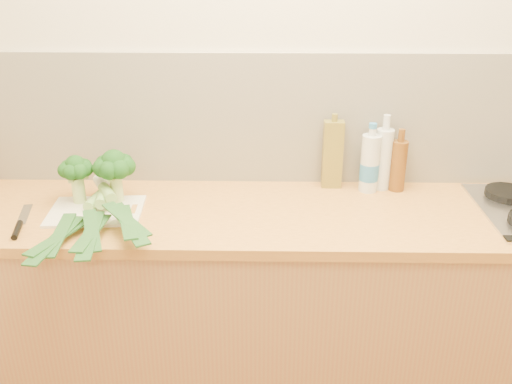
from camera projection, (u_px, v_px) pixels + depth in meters
room_shell at (287, 120)px, 2.32m from camera, size 3.50×3.50×3.50m
counter at (285, 309)px, 2.35m from camera, size 3.20×0.62×0.90m
chopping_board at (96, 211)px, 2.15m from camera, size 0.36×0.27×0.01m
broccoli_left at (76, 170)px, 2.16m from camera, size 0.13×0.13×0.19m
broccoli_right at (114, 167)px, 2.16m from camera, size 0.16×0.16×0.21m
leek_front at (90, 206)px, 2.12m from camera, size 0.16×0.71×0.04m
leek_mid at (100, 206)px, 2.08m from camera, size 0.15×0.65×0.04m
leek_back at (113, 201)px, 2.07m from camera, size 0.33×0.56×0.04m
chefs_knife at (19, 226)px, 2.03m from camera, size 0.09×0.29×0.02m
oil_tin at (333, 154)px, 2.32m from camera, size 0.08×0.05×0.31m
glass_bottle at (383, 158)px, 2.31m from camera, size 0.07×0.07×0.31m
amber_bottle at (398, 165)px, 2.30m from camera, size 0.06×0.06×0.26m
water_bottle at (370, 165)px, 2.29m from camera, size 0.08×0.08×0.27m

